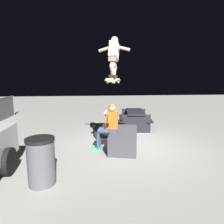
{
  "coord_description": "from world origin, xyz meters",
  "views": [
    {
      "loc": [
        -5.64,
        1.12,
        2.02
      ],
      "look_at": [
        -0.37,
        0.52,
        1.14
      ],
      "focal_mm": 30.16,
      "sensor_mm": 36.0,
      "label": 1
    }
  ],
  "objects": [
    {
      "name": "person_sitting_on_ledge",
      "position": [
        -0.34,
        0.63,
        0.78
      ],
      "size": [
        0.59,
        0.79,
        1.38
      ],
      "color": "#2D3856",
      "rests_on": "ground"
    },
    {
      "name": "kicker_ramp",
      "position": [
        1.44,
        0.56,
        0.06
      ],
      "size": [
        1.25,
        0.94,
        0.37
      ],
      "color": "black",
      "rests_on": "ground"
    },
    {
      "name": "picnic_table_back",
      "position": [
        2.15,
        -0.74,
        0.5
      ],
      "size": [
        1.88,
        1.58,
        0.75
      ],
      "color": "black",
      "rests_on": "ground"
    },
    {
      "name": "skateboard",
      "position": [
        -0.42,
        0.49,
        2.03
      ],
      "size": [
        1.03,
        0.54,
        0.14
      ],
      "color": "#AD8451"
    },
    {
      "name": "ground_plane",
      "position": [
        0.0,
        0.0,
        0.0
      ],
      "size": [
        40.0,
        40.0,
        0.0
      ],
      "primitive_type": "plane",
      "color": "gray"
    },
    {
      "name": "trash_bin",
      "position": [
        -2.04,
        2.11,
        0.47
      ],
      "size": [
        0.55,
        0.55,
        0.94
      ],
      "color": "#47474C",
      "rests_on": "ground"
    },
    {
      "name": "skater_airborne",
      "position": [
        -0.36,
        0.47,
        2.71
      ],
      "size": [
        0.63,
        0.86,
        1.12
      ],
      "color": "black"
    },
    {
      "name": "ledge_box_main",
      "position": [
        -0.21,
        0.14,
        0.27
      ],
      "size": [
        1.73,
        1.13,
        0.54
      ],
      "primitive_type": "cube",
      "rotation": [
        0.0,
        0.0,
        -0.24
      ],
      "color": "#38383D",
      "rests_on": "ground"
    }
  ]
}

